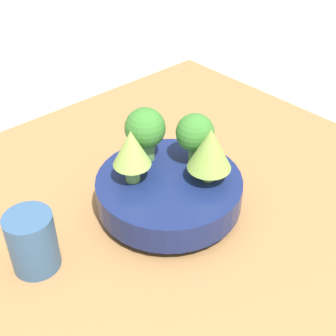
% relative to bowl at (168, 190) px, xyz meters
% --- Properties ---
extents(ground_plane, '(6.00, 6.00, 0.00)m').
position_rel_bowl_xyz_m(ground_plane, '(0.01, 0.00, -0.07)').
color(ground_plane, silver).
extents(table, '(0.90, 0.81, 0.04)m').
position_rel_bowl_xyz_m(table, '(0.01, 0.00, -0.05)').
color(table, '#9E7042').
rests_on(table, ground_plane).
extents(bowl, '(0.23, 0.23, 0.06)m').
position_rel_bowl_xyz_m(bowl, '(0.00, 0.00, 0.00)').
color(bowl, navy).
rests_on(bowl, table).
extents(broccoli_floret_front, '(0.07, 0.07, 0.09)m').
position_rel_bowl_xyz_m(broccoli_floret_front, '(-0.01, -0.07, 0.08)').
color(broccoli_floret_front, '#609347').
rests_on(broccoli_floret_front, bowl).
extents(broccoli_floret_left, '(0.06, 0.06, 0.09)m').
position_rel_bowl_xyz_m(broccoli_floret_left, '(-0.06, -0.00, 0.08)').
color(broccoli_floret_left, '#609347').
rests_on(broccoli_floret_left, bowl).
extents(romanesco_piece_far, '(0.07, 0.07, 0.09)m').
position_rel_bowl_xyz_m(romanesco_piece_far, '(-0.04, 0.04, 0.08)').
color(romanesco_piece_far, '#609347').
rests_on(romanesco_piece_far, bowl).
extents(romanesco_piece_near, '(0.06, 0.06, 0.09)m').
position_rel_bowl_xyz_m(romanesco_piece_near, '(0.04, -0.03, 0.08)').
color(romanesco_piece_near, '#6BA34C').
rests_on(romanesco_piece_near, bowl).
extents(cup, '(0.07, 0.07, 0.09)m').
position_rel_bowl_xyz_m(cup, '(0.22, -0.03, 0.01)').
color(cup, '#33567F').
rests_on(cup, table).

